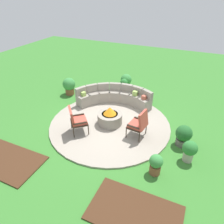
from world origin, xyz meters
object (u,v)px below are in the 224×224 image
lounge_chair_front_right (139,123)px  potted_plant_5 (124,85)px  potted_plant_4 (190,150)px  potted_plant_3 (69,85)px  curved_stone_bench (114,97)px  lounge_chair_front_left (77,119)px  potted_plant_1 (156,164)px  fire_pit (110,117)px  potted_plant_2 (126,81)px  potted_plant_0 (184,135)px

lounge_chair_front_right → potted_plant_5: (-1.78, 3.15, -0.22)m
potted_plant_4 → potted_plant_5: (-3.51, 3.58, -0.02)m
potted_plant_3 → potted_plant_4: 6.27m
curved_stone_bench → potted_plant_4: curved_stone_bench is taller
lounge_chair_front_left → lounge_chair_front_right: size_ratio=0.99×
potted_plant_1 → potted_plant_4: size_ratio=0.92×
lounge_chair_front_right → potted_plant_5: size_ratio=1.47×
potted_plant_3 → potted_plant_4: size_ratio=1.18×
fire_pit → lounge_chair_front_right: (1.24, -0.31, 0.27)m
curved_stone_bench → lounge_chair_front_right: bearing=-46.4°
fire_pit → potted_plant_3: bearing=151.8°
curved_stone_bench → potted_plant_2: (-0.15, 1.85, 0.01)m
potted_plant_2 → potted_plant_4: potted_plant_2 is taller
fire_pit → potted_plant_4: (2.97, -0.74, 0.07)m
potted_plant_1 → fire_pit: bearing=142.8°
lounge_chair_front_left → potted_plant_1: bearing=35.2°
potted_plant_3 → curved_stone_bench: bearing=-1.6°
lounge_chair_front_right → potted_plant_3: size_ratio=1.24×
curved_stone_bench → lounge_chair_front_right: lounge_chair_front_right is taller
potted_plant_4 → potted_plant_1: bearing=-131.0°
fire_pit → potted_plant_4: size_ratio=1.33×
curved_stone_bench → potted_plant_4: 4.08m
lounge_chair_front_left → potted_plant_2: (0.22, 4.29, -0.19)m
curved_stone_bench → potted_plant_0: bearing=-26.0°
fire_pit → potted_plant_0: size_ratio=1.27×
fire_pit → curved_stone_bench: 1.54m
curved_stone_bench → lounge_chair_front_right: size_ratio=3.04×
curved_stone_bench → potted_plant_5: (-0.08, 1.36, -0.01)m
potted_plant_2 → potted_plant_5: bearing=-81.4°
potted_plant_4 → lounge_chair_front_right: bearing=166.0°
potted_plant_1 → potted_plant_5: size_ratio=0.93×
fire_pit → potted_plant_4: fire_pit is taller
potted_plant_3 → fire_pit: bearing=-28.2°
potted_plant_1 → potted_plant_4: bearing=49.0°
lounge_chair_front_right → potted_plant_0: size_ratio=1.39×
potted_plant_2 → lounge_chair_front_right: bearing=-62.9°
lounge_chair_front_left → potted_plant_2: bearing=135.0°
potted_plant_1 → potted_plant_2: potted_plant_2 is taller
fire_pit → potted_plant_2: (-0.61, 3.32, 0.07)m
lounge_chair_front_left → potted_plant_0: size_ratio=1.38×
potted_plant_2 → potted_plant_4: 5.42m
fire_pit → potted_plant_1: 2.73m
fire_pit → potted_plant_5: (-0.54, 2.83, 0.05)m
lounge_chair_front_right → potted_plant_3: 4.51m
potted_plant_1 → lounge_chair_front_left: bearing=167.2°
lounge_chair_front_left → potted_plant_2: size_ratio=1.37×
potted_plant_5 → potted_plant_4: bearing=-45.6°
fire_pit → potted_plant_2: fire_pit is taller
potted_plant_1 → potted_plant_4: (0.79, 0.91, 0.04)m
potted_plant_1 → potted_plant_3: size_ratio=0.78×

